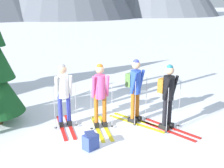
{
  "coord_description": "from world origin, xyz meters",
  "views": [
    {
      "loc": [
        -2.09,
        -6.44,
        3.13
      ],
      "look_at": [
        0.06,
        0.3,
        1.05
      ],
      "focal_mm": 43.7,
      "sensor_mm": 36.0,
      "label": 1
    }
  ],
  "objects_px": {
    "skier_in_pink": "(100,92)",
    "backpack_on_snow_front": "(91,141)",
    "skier_in_blue": "(135,87)",
    "skier_in_black": "(168,94)",
    "skier_in_white": "(63,92)"
  },
  "relations": [
    {
      "from": "skier_in_blue",
      "to": "skier_in_pink",
      "type": "bearing_deg",
      "value": -179.37
    },
    {
      "from": "skier_in_pink",
      "to": "backpack_on_snow_front",
      "type": "height_order",
      "value": "skier_in_pink"
    },
    {
      "from": "skier_in_black",
      "to": "skier_in_white",
      "type": "bearing_deg",
      "value": 158.38
    },
    {
      "from": "skier_in_black",
      "to": "backpack_on_snow_front",
      "type": "distance_m",
      "value": 2.29
    },
    {
      "from": "skier_in_blue",
      "to": "backpack_on_snow_front",
      "type": "height_order",
      "value": "skier_in_blue"
    },
    {
      "from": "skier_in_pink",
      "to": "skier_in_black",
      "type": "distance_m",
      "value": 1.72
    },
    {
      "from": "skier_in_pink",
      "to": "backpack_on_snow_front",
      "type": "relative_size",
      "value": 4.31
    },
    {
      "from": "skier_in_pink",
      "to": "skier_in_blue",
      "type": "distance_m",
      "value": 0.98
    },
    {
      "from": "skier_in_pink",
      "to": "skier_in_blue",
      "type": "relative_size",
      "value": 0.97
    },
    {
      "from": "skier_in_black",
      "to": "skier_in_blue",
      "type": "bearing_deg",
      "value": 133.57
    },
    {
      "from": "skier_in_pink",
      "to": "skier_in_black",
      "type": "height_order",
      "value": "skier_in_black"
    },
    {
      "from": "skier_in_white",
      "to": "skier_in_blue",
      "type": "xyz_separation_m",
      "value": [
        1.86,
        -0.33,
        0.04
      ]
    },
    {
      "from": "skier_in_pink",
      "to": "backpack_on_snow_front",
      "type": "distance_m",
      "value": 1.41
    },
    {
      "from": "skier_in_black",
      "to": "backpack_on_snow_front",
      "type": "relative_size",
      "value": 4.32
    },
    {
      "from": "backpack_on_snow_front",
      "to": "skier_in_blue",
      "type": "bearing_deg",
      "value": 35.41
    }
  ]
}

